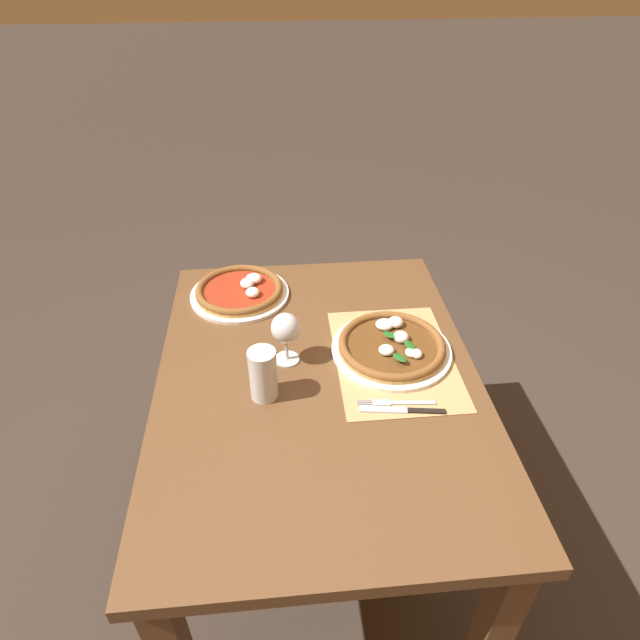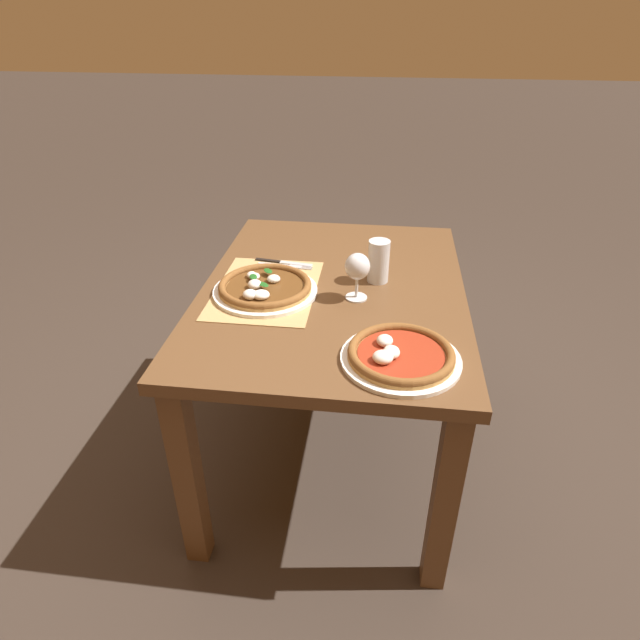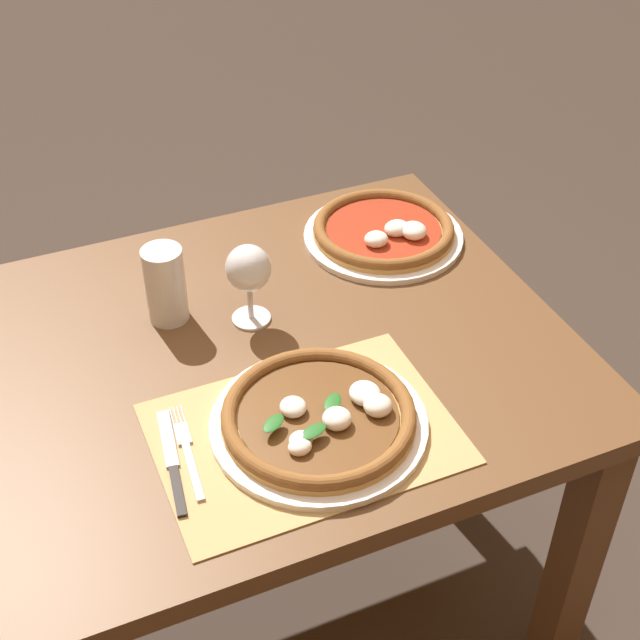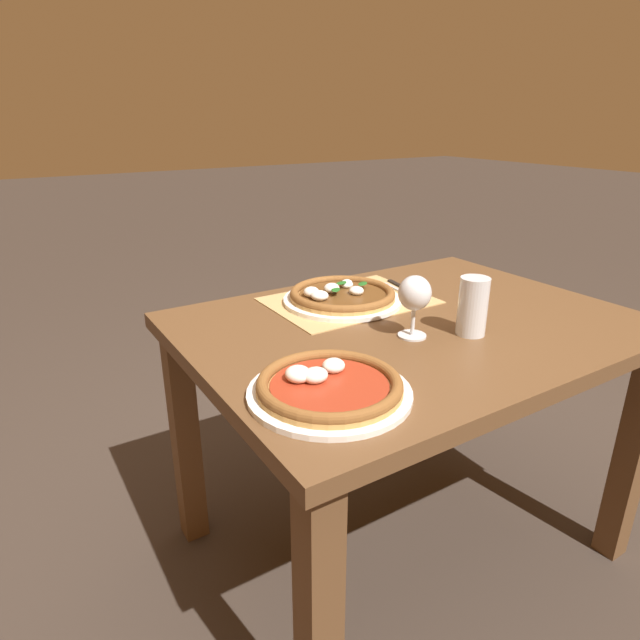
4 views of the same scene
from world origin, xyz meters
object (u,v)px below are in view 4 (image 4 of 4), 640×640
object	(u,v)px
wine_glass	(415,296)
fork	(403,292)
knife	(407,290)
pizza_far	(329,386)
pizza_near	(342,296)
pint_glass	(473,307)

from	to	relation	value
wine_glass	fork	distance (m)	0.35
knife	fork	bearing A→B (deg)	22.43
wine_glass	knife	size ratio (longest dim) A/B	0.72
fork	pizza_far	bearing A→B (deg)	37.30
pizza_near	pizza_far	bearing A→B (deg)	53.08
pizza_far	fork	size ratio (longest dim) A/B	1.60
pint_glass	pizza_near	bearing A→B (deg)	-68.87
wine_glass	fork	xyz separation A→B (m)	(-0.20, -0.27, -0.10)
knife	pint_glass	bearing A→B (deg)	74.92
fork	pint_glass	bearing A→B (deg)	78.85
pint_glass	fork	distance (m)	0.34
pizza_near	pint_glass	distance (m)	0.39
knife	wine_glass	bearing A→B (deg)	51.00
wine_glass	pint_glass	xyz separation A→B (m)	(-0.13, 0.06, -0.04)
pizza_near	pint_glass	size ratio (longest dim) A/B	2.35
pizza_far	pint_glass	size ratio (longest dim) A/B	2.22
pint_glass	fork	world-z (taller)	pint_glass
pint_glass	knife	size ratio (longest dim) A/B	0.67
pizza_far	wine_glass	distance (m)	0.37
pizza_far	wine_glass	size ratio (longest dim) A/B	2.07
pizza_near	fork	distance (m)	0.21
wine_glass	knife	world-z (taller)	wine_glass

